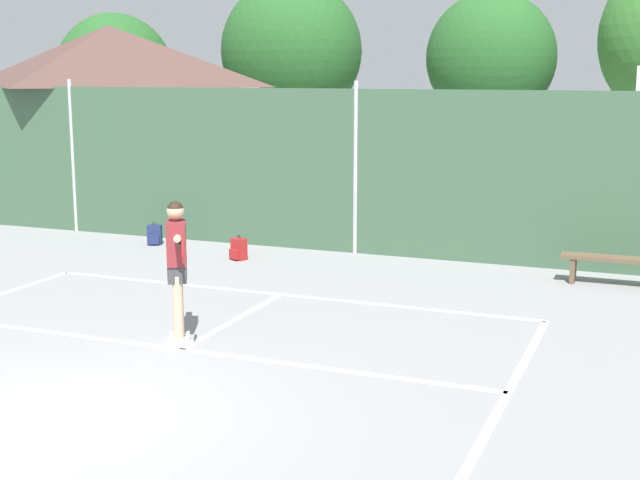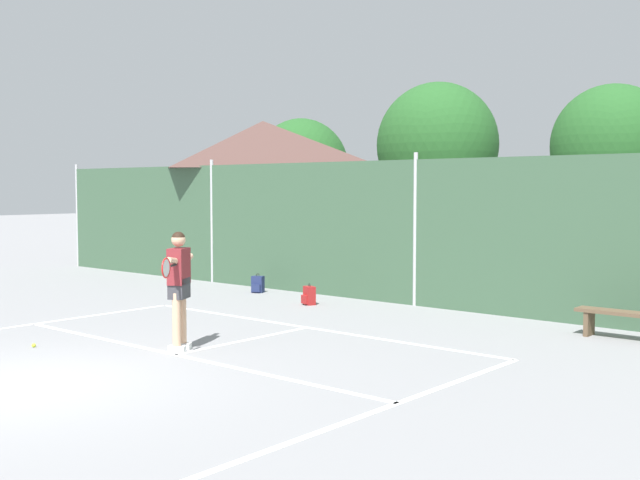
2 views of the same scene
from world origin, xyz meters
name	(u,v)px [view 2 (image 2 of 2)]	position (x,y,z in m)	size (l,w,h in m)	color
ground_plane	(21,386)	(0.00, 0.00, 0.00)	(120.00, 120.00, 0.00)	gray
court_markings	(67,377)	(0.00, 0.65, 0.00)	(8.30, 11.10, 0.01)	white
chainlink_fence	(415,233)	(0.00, 9.00, 1.57)	(26.09, 0.09, 3.28)	#38563D
clubhouse_building	(263,193)	(-7.58, 12.04, 2.36)	(6.43, 5.15, 4.57)	beige
tennis_player	(179,280)	(-0.17, 2.70, 1.11)	(0.84, 1.23, 1.85)	silver
tennis_ball	(34,345)	(-2.13, 1.37, 0.03)	(0.07, 0.07, 0.07)	#CCE033
backpack_navy	(258,285)	(-4.04, 8.26, 0.19)	(0.33, 0.31, 0.46)	navy
backpack_red	(309,296)	(-1.80, 7.60, 0.19)	(0.33, 0.32, 0.46)	maroon
courtside_bench	(625,319)	(4.78, 8.07, 0.36)	(1.60, 0.36, 0.48)	brown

